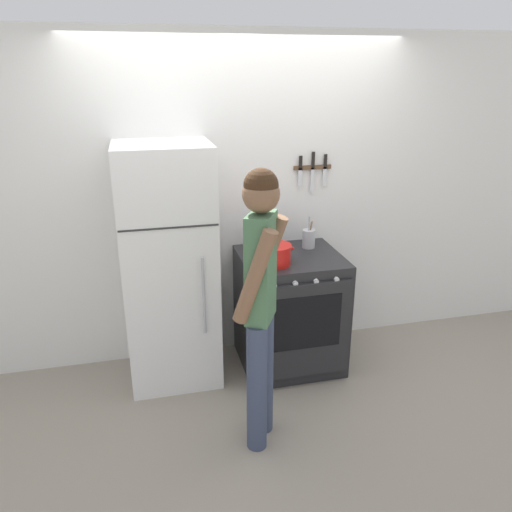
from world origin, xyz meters
name	(u,v)px	position (x,y,z in m)	size (l,w,h in m)	color
ground_plane	(244,344)	(0.00, 0.00, 0.00)	(14.00, 14.00, 0.00)	gray
wall_back	(242,202)	(0.00, 0.03, 1.27)	(10.00, 0.06, 2.55)	silver
refrigerator	(169,268)	(-0.62, -0.30, 0.90)	(0.66, 0.63, 1.80)	white
stove_range	(290,311)	(0.30, -0.37, 0.47)	(0.77, 0.74, 0.93)	#232326
dutch_oven_pot	(274,254)	(0.13, -0.49, 1.00)	(0.30, 0.26, 0.18)	red
tea_kettle	(266,242)	(0.14, -0.21, 1.00)	(0.22, 0.17, 0.24)	black
utensil_jar	(309,238)	(0.49, -0.20, 1.00)	(0.10, 0.10, 0.27)	#B7BABF
person	(261,297)	(-0.15, -1.17, 1.01)	(0.40, 0.44, 1.77)	#38425B
wall_knife_strip	(313,167)	(0.57, -0.02, 1.54)	(0.31, 0.03, 0.32)	brown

